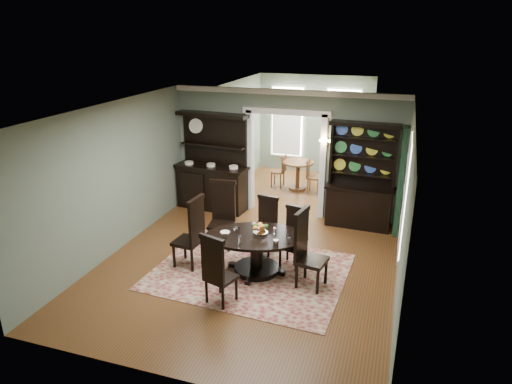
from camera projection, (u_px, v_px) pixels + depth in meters
room at (245, 190)px, 8.17m from camera, size 5.51×6.01×3.01m
parlor at (308, 131)px, 13.10m from camera, size 3.51×3.50×3.01m
doorway_trim at (286, 148)px, 10.80m from camera, size 2.08×0.25×2.57m
right_window at (403, 189)px, 8.17m from camera, size 0.15×1.47×2.12m
wall_sconce at (325, 142)px, 10.29m from camera, size 0.27×0.21×0.21m
rug at (250, 271)px, 8.57m from camera, size 3.63×2.91×0.01m
dining_table at (257, 246)px, 8.41m from camera, size 2.19×2.19×0.75m
centerpiece at (260, 231)px, 8.35m from camera, size 1.37×0.88×0.23m
chair_far_left at (223, 212)px, 9.40m from camera, size 0.58×0.55×1.40m
chair_far_mid at (266, 223)px, 9.19m from camera, size 0.47×0.46×1.17m
chair_far_right at (294, 235)px, 8.65m from camera, size 0.51×0.49×1.17m
chair_end_left at (193, 231)px, 8.51m from camera, size 0.54×0.57×1.42m
chair_end_right at (306, 247)px, 7.90m from camera, size 0.59×0.61×1.42m
chair_near at (217, 269)px, 7.34m from camera, size 0.58×0.56×1.27m
sideboard at (213, 176)px, 11.34m from camera, size 1.88×0.82×2.40m
welsh_dresser at (360, 190)px, 10.30m from camera, size 1.56×0.63×2.39m
parlor_table at (298, 171)px, 12.73m from camera, size 0.88×0.88×0.81m
parlor_chair_left at (280, 170)px, 12.93m from camera, size 0.40×0.40×0.94m
parlor_chair_right at (312, 175)px, 12.46m from camera, size 0.40×0.40×0.94m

